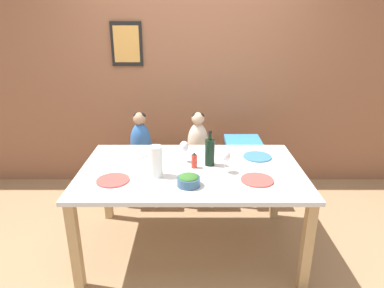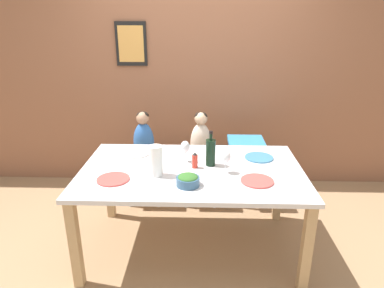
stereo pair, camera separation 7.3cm
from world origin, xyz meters
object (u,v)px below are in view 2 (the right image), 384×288
(paper_towel_roll, at_px, (156,161))
(salad_bowl_large, at_px, (188,180))
(chair_right_highchair, at_px, (245,153))
(wine_bottle, at_px, (211,152))
(chair_far_left, at_px, (145,167))
(dinner_plate_back_right, at_px, (259,157))
(chair_far_center, at_px, (200,168))
(person_child_left, at_px, (144,138))
(dinner_plate_front_right, at_px, (257,181))
(wine_glass_far, at_px, (185,147))
(wine_glass_near, at_px, (226,157))
(dinner_plate_back_left, at_px, (136,153))
(dinner_plate_front_left, at_px, (113,179))
(person_child_center, at_px, (201,138))

(paper_towel_roll, relative_size, salad_bowl_large, 1.41)
(chair_right_highchair, relative_size, wine_bottle, 2.41)
(chair_far_left, height_order, dinner_plate_back_right, dinner_plate_back_right)
(chair_far_center, xyz_separation_m, wine_bottle, (0.08, -0.75, 0.48))
(person_child_left, distance_m, wine_bottle, 1.02)
(salad_bowl_large, relative_size, dinner_plate_front_right, 0.70)
(wine_glass_far, relative_size, salad_bowl_large, 1.07)
(person_child_left, bearing_deg, chair_far_left, -90.00)
(chair_far_center, xyz_separation_m, dinner_plate_front_right, (0.42, -1.04, 0.37))
(chair_far_left, relative_size, chair_far_center, 1.00)
(chair_right_highchair, distance_m, wine_glass_near, 0.98)
(wine_bottle, distance_m, dinner_plate_back_left, 0.70)
(chair_far_left, relative_size, wine_bottle, 1.56)
(salad_bowl_large, xyz_separation_m, dinner_plate_front_right, (0.51, 0.08, -0.04))
(chair_far_left, height_order, dinner_plate_front_right, dinner_plate_front_right)
(dinner_plate_front_left, bearing_deg, dinner_plate_back_left, 81.65)
(salad_bowl_large, distance_m, dinner_plate_front_left, 0.57)
(wine_bottle, bearing_deg, wine_glass_near, -50.96)
(chair_right_highchair, xyz_separation_m, dinner_plate_back_right, (0.04, -0.59, 0.20))
(wine_bottle, xyz_separation_m, wine_glass_near, (0.11, -0.14, 0.01))
(paper_towel_roll, distance_m, dinner_plate_back_left, 0.51)
(wine_glass_far, relative_size, dinner_plate_back_left, 0.75)
(wine_glass_far, distance_m, dinner_plate_front_right, 0.67)
(chair_right_highchair, relative_size, person_child_center, 1.31)
(chair_far_left, relative_size, wine_glass_near, 2.52)
(chair_far_center, height_order, wine_glass_far, wine_glass_far)
(chair_far_center, height_order, wine_glass_near, wine_glass_near)
(person_child_left, xyz_separation_m, paper_towel_roll, (0.26, -0.95, 0.15))
(chair_right_highchair, distance_m, person_child_left, 1.07)
(person_child_center, distance_m, dinner_plate_front_right, 1.12)
(paper_towel_roll, xyz_separation_m, wine_glass_far, (0.21, 0.28, 0.01))
(person_child_center, xyz_separation_m, wine_glass_far, (-0.13, -0.68, 0.16))
(dinner_plate_front_left, distance_m, dinner_plate_front_right, 1.07)
(dinner_plate_front_left, bearing_deg, dinner_plate_front_right, 0.23)
(chair_far_left, bearing_deg, person_child_left, 90.00)
(person_child_center, relative_size, dinner_plate_front_right, 2.23)
(person_child_left, height_order, dinner_plate_back_left, person_child_left)
(dinner_plate_front_left, bearing_deg, chair_far_left, 86.96)
(chair_right_highchair, relative_size, salad_bowl_large, 4.16)
(wine_glass_far, bearing_deg, dinner_plate_back_right, 8.07)
(chair_far_center, bearing_deg, dinner_plate_back_right, -49.20)
(chair_far_center, distance_m, chair_right_highchair, 0.50)
(person_child_center, distance_m, wine_bottle, 0.77)
(paper_towel_roll, bearing_deg, dinner_plate_back_right, 23.55)
(paper_towel_roll, height_order, dinner_plate_back_right, paper_towel_roll)
(person_child_left, height_order, wine_glass_far, person_child_left)
(chair_far_left, height_order, salad_bowl_large, salad_bowl_large)
(person_child_center, xyz_separation_m, dinner_plate_front_right, (0.42, -1.04, 0.04))
(wine_bottle, xyz_separation_m, dinner_plate_front_right, (0.34, -0.29, -0.11))
(chair_right_highchair, distance_m, salad_bowl_large, 1.27)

